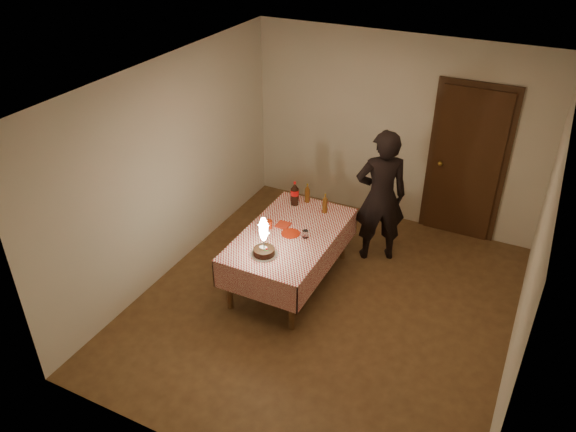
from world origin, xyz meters
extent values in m
cube|color=brown|center=(0.00, 0.00, 0.00)|extent=(4.00, 4.50, 0.01)
cube|color=beige|center=(0.00, 2.25, 1.30)|extent=(4.00, 0.04, 2.60)
cube|color=beige|center=(0.00, -2.25, 1.30)|extent=(4.00, 0.04, 2.60)
cube|color=beige|center=(-2.00, 0.00, 1.30)|extent=(0.04, 4.50, 2.60)
cube|color=beige|center=(2.00, 0.00, 1.30)|extent=(0.04, 4.50, 2.60)
cube|color=silver|center=(0.00, 0.00, 2.60)|extent=(4.00, 4.50, 0.04)
cube|color=#472814|center=(1.00, 2.22, 1.02)|extent=(0.85, 0.05, 2.05)
sphere|color=#B28C33|center=(0.68, 2.17, 1.00)|extent=(0.06, 0.06, 0.06)
cube|color=brown|center=(-0.55, 0.22, 0.66)|extent=(0.90, 1.60, 0.04)
cylinder|color=brown|center=(-0.94, -0.52, 0.32)|extent=(0.07, 0.07, 0.64)
cylinder|color=brown|center=(-0.16, -0.52, 0.32)|extent=(0.07, 0.07, 0.64)
cylinder|color=brown|center=(-0.94, 0.96, 0.32)|extent=(0.07, 0.07, 0.64)
cylinder|color=brown|center=(-0.16, 0.96, 0.32)|extent=(0.07, 0.07, 0.64)
cube|color=white|center=(-0.55, 0.22, 0.68)|extent=(1.02, 1.72, 0.01)
cube|color=white|center=(-0.55, -0.63, 0.51)|extent=(1.02, 0.01, 0.34)
cube|color=white|center=(-0.55, 1.08, 0.51)|extent=(1.02, 0.01, 0.34)
cube|color=white|center=(-1.06, 0.22, 0.51)|extent=(0.01, 1.72, 0.34)
cube|color=white|center=(-0.05, 0.22, 0.51)|extent=(0.01, 1.72, 0.34)
cylinder|color=white|center=(-0.61, -0.28, 0.69)|extent=(0.29, 0.29, 0.01)
cylinder|color=black|center=(-0.61, -0.28, 0.73)|extent=(0.23, 0.23, 0.07)
cylinder|color=white|center=(-0.63, -0.27, 0.77)|extent=(0.07, 0.07, 0.00)
sphere|color=red|center=(-0.58, -0.29, 0.78)|extent=(0.02, 0.02, 0.02)
cube|color=#19721E|center=(-0.56, -0.30, 0.77)|extent=(0.02, 0.01, 0.00)
cube|color=#19721E|center=(-0.59, -0.31, 0.77)|extent=(0.01, 0.02, 0.00)
cylinder|color=#262628|center=(-0.61, -0.28, 0.83)|extent=(0.01, 0.01, 0.12)
ellipsoid|color=#FFF2BF|center=(-0.61, -0.28, 1.02)|extent=(0.09, 0.09, 0.29)
sphere|color=white|center=(-0.61, -0.28, 0.91)|extent=(0.04, 0.04, 0.04)
cylinder|color=red|center=(-0.54, 0.22, 0.69)|extent=(0.22, 0.22, 0.01)
cylinder|color=red|center=(-0.82, 0.21, 0.74)|extent=(0.08, 0.08, 0.10)
cylinder|color=silver|center=(-0.36, 0.22, 0.74)|extent=(0.07, 0.07, 0.09)
cube|color=red|center=(-0.70, 0.33, 0.70)|extent=(0.15, 0.15, 0.02)
cylinder|color=black|center=(-0.79, 0.85, 0.80)|extent=(0.10, 0.10, 0.22)
cylinder|color=red|center=(-0.79, 0.85, 0.86)|extent=(0.10, 0.10, 0.07)
cone|color=black|center=(-0.79, 0.85, 0.95)|extent=(0.10, 0.10, 0.08)
cylinder|color=red|center=(-0.79, 0.85, 1.00)|extent=(0.03, 0.03, 0.03)
cylinder|color=#59320F|center=(-0.68, 0.98, 0.78)|extent=(0.06, 0.06, 0.18)
cone|color=#59320F|center=(-0.68, 0.98, 0.90)|extent=(0.06, 0.06, 0.06)
cylinder|color=olive|center=(-0.68, 0.98, 0.94)|extent=(0.02, 0.02, 0.02)
cylinder|color=#59320F|center=(-0.38, 0.84, 0.78)|extent=(0.06, 0.06, 0.18)
cone|color=#59320F|center=(-0.38, 0.84, 0.90)|extent=(0.06, 0.06, 0.06)
cylinder|color=olive|center=(-0.38, 0.84, 0.94)|extent=(0.02, 0.02, 0.02)
imported|color=black|center=(0.20, 1.20, 0.87)|extent=(0.76, 0.67, 1.74)
cube|color=black|center=(0.14, 1.31, 1.49)|extent=(0.16, 0.14, 0.10)
cylinder|color=black|center=(0.10, 1.38, 1.49)|extent=(0.11, 0.11, 0.08)
camera|label=1|loc=(1.85, -4.65, 4.22)|focal=35.00mm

